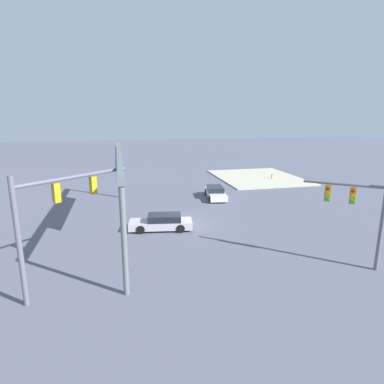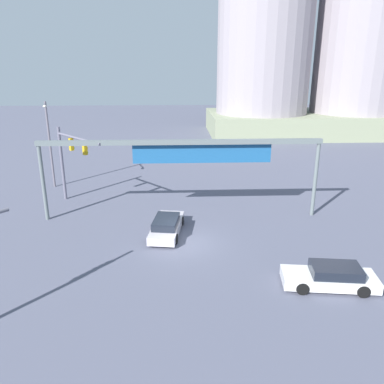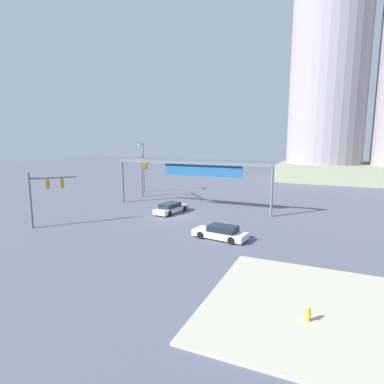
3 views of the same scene
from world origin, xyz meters
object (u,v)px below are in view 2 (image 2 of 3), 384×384
at_px(sedan_car_waiting_far, 167,226).
at_px(traffic_signal_near_corner, 70,153).
at_px(streetlamp_curved_arm, 49,139).
at_px(sedan_car_approaching, 331,277).

bearing_deg(sedan_car_waiting_far, traffic_signal_near_corner, 59.07).
distance_m(streetlamp_curved_arm, sedan_car_approaching, 26.42).
bearing_deg(streetlamp_curved_arm, traffic_signal_near_corner, 16.77).
bearing_deg(sedan_car_approaching, traffic_signal_near_corner, -31.85).
bearing_deg(sedan_car_approaching, sedan_car_waiting_far, -31.75).
height_order(streetlamp_curved_arm, sedan_car_approaching, streetlamp_curved_arm).
bearing_deg(streetlamp_curved_arm, sedan_car_approaching, 30.77).
xyz_separation_m(streetlamp_curved_arm, sedan_car_approaching, (19.12, -17.80, -3.97)).
bearing_deg(traffic_signal_near_corner, streetlamp_curved_arm, 172.04).
height_order(sedan_car_approaching, sedan_car_waiting_far, same).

